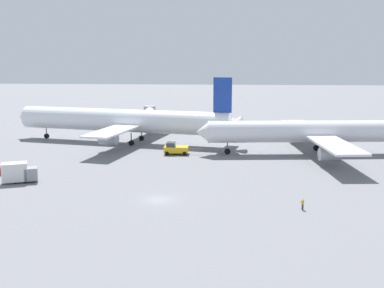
{
  "coord_description": "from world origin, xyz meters",
  "views": [
    {
      "loc": [
        10.25,
        -69.05,
        21.53
      ],
      "look_at": [
        3.12,
        25.42,
        4.0
      ],
      "focal_mm": 44.41,
      "sensor_mm": 36.0,
      "label": 1
    }
  ],
  "objects_px": {
    "airliner_being_pushed": "(310,132)",
    "gse_catering_truck_tall": "(19,173)",
    "airliner_at_gate_left": "(124,121)",
    "ground_crew_marshaller_foreground": "(303,204)",
    "jet_bridge": "(150,115)",
    "pushback_tug": "(176,149)"
  },
  "relations": [
    {
      "from": "gse_catering_truck_tall",
      "to": "jet_bridge",
      "type": "relative_size",
      "value": 0.28
    },
    {
      "from": "ground_crew_marshaller_foreground",
      "to": "jet_bridge",
      "type": "relative_size",
      "value": 0.07
    },
    {
      "from": "ground_crew_marshaller_foreground",
      "to": "jet_bridge",
      "type": "height_order",
      "value": "jet_bridge"
    },
    {
      "from": "airliner_at_gate_left",
      "to": "pushback_tug",
      "type": "height_order",
      "value": "airliner_at_gate_left"
    },
    {
      "from": "airliner_being_pushed",
      "to": "gse_catering_truck_tall",
      "type": "height_order",
      "value": "airliner_being_pushed"
    },
    {
      "from": "jet_bridge",
      "to": "airliner_being_pushed",
      "type": "bearing_deg",
      "value": -41.76
    },
    {
      "from": "gse_catering_truck_tall",
      "to": "airliner_at_gate_left",
      "type": "bearing_deg",
      "value": 76.03
    },
    {
      "from": "pushback_tug",
      "to": "ground_crew_marshaller_foreground",
      "type": "distance_m",
      "value": 43.6
    },
    {
      "from": "airliner_being_pushed",
      "to": "jet_bridge",
      "type": "height_order",
      "value": "airliner_being_pushed"
    },
    {
      "from": "airliner_at_gate_left",
      "to": "gse_catering_truck_tall",
      "type": "xyz_separation_m",
      "value": [
        -9.86,
        -39.63,
        -3.79
      ]
    },
    {
      "from": "airliner_being_pushed",
      "to": "gse_catering_truck_tall",
      "type": "distance_m",
      "value": 61.38
    },
    {
      "from": "pushback_tug",
      "to": "jet_bridge",
      "type": "xyz_separation_m",
      "value": [
        -12.28,
        40.23,
        2.67
      ]
    },
    {
      "from": "airliner_at_gate_left",
      "to": "gse_catering_truck_tall",
      "type": "relative_size",
      "value": 9.54
    },
    {
      "from": "airliner_at_gate_left",
      "to": "ground_crew_marshaller_foreground",
      "type": "bearing_deg",
      "value": -54.2
    },
    {
      "from": "pushback_tug",
      "to": "gse_catering_truck_tall",
      "type": "height_order",
      "value": "gse_catering_truck_tall"
    },
    {
      "from": "airliner_at_gate_left",
      "to": "ground_crew_marshaller_foreground",
      "type": "relative_size",
      "value": 37.74
    },
    {
      "from": "pushback_tug",
      "to": "ground_crew_marshaller_foreground",
      "type": "relative_size",
      "value": 5.39
    },
    {
      "from": "airliner_at_gate_left",
      "to": "gse_catering_truck_tall",
      "type": "distance_m",
      "value": 41.02
    },
    {
      "from": "airliner_at_gate_left",
      "to": "ground_crew_marshaller_foreground",
      "type": "distance_m",
      "value": 63.15
    },
    {
      "from": "airliner_being_pushed",
      "to": "pushback_tug",
      "type": "relative_size",
      "value": 5.8
    },
    {
      "from": "pushback_tug",
      "to": "gse_catering_truck_tall",
      "type": "relative_size",
      "value": 1.36
    },
    {
      "from": "gse_catering_truck_tall",
      "to": "ground_crew_marshaller_foreground",
      "type": "bearing_deg",
      "value": -13.76
    }
  ]
}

